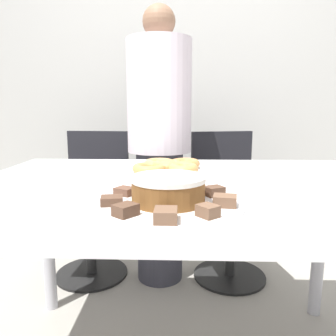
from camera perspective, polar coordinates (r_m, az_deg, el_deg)
wall_back at (r=2.71m, az=2.33°, el=16.13°), size 8.00×0.05×2.60m
table at (r=1.13m, az=2.69°, el=-7.03°), size 1.47×1.03×0.78m
person_standing at (r=1.89m, az=-1.49°, el=4.29°), size 0.36×0.36×1.58m
office_chair_left at (r=2.11m, az=-12.99°, el=-6.74°), size 0.47×0.47×0.88m
office_chair_right at (r=2.06m, az=10.41°, el=-7.04°), size 0.52×0.52×0.88m
plate_cake at (r=0.84m, az=0.06°, el=-6.34°), size 0.38×0.38×0.01m
plate_donuts at (r=1.27m, az=-0.04°, el=-0.68°), size 0.35×0.35×0.01m
frosted_cake at (r=0.83m, az=0.06°, el=-3.73°), size 0.19×0.19×0.07m
lamington_0 at (r=0.97m, az=-2.51°, el=-3.19°), size 0.05×0.06×0.02m
lamington_1 at (r=0.92m, az=-7.48°, el=-4.02°), size 0.07×0.06×0.02m
lamington_2 at (r=0.83m, az=-9.75°, el=-5.59°), size 0.06×0.05×0.02m
lamington_3 at (r=0.74m, az=-7.41°, el=-7.26°), size 0.06×0.07×0.03m
lamington_4 at (r=0.70m, az=-0.40°, el=-8.20°), size 0.05×0.06×0.03m
lamington_5 at (r=0.74m, az=6.94°, el=-7.43°), size 0.06×0.06×0.03m
lamington_6 at (r=0.82m, az=9.88°, el=-5.62°), size 0.06×0.06×0.03m
lamington_7 at (r=0.91m, az=8.04°, el=-4.00°), size 0.06×0.06×0.03m
lamington_8 at (r=0.97m, az=3.26°, el=-3.13°), size 0.06×0.07×0.02m
donut_0 at (r=1.27m, az=-0.04°, el=0.41°), size 0.12×0.12×0.04m
donut_1 at (r=1.32m, az=3.02°, el=0.77°), size 0.12×0.12×0.04m
donut_2 at (r=1.32m, az=-1.53°, el=0.77°), size 0.12×0.12×0.04m
donut_3 at (r=1.23m, az=-3.29°, el=-0.04°), size 0.13×0.13×0.03m
donut_4 at (r=1.20m, az=2.60°, el=-0.17°), size 0.11×0.11×0.04m
napkin at (r=1.23m, az=26.61°, el=-2.29°), size 0.16×0.15×0.01m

